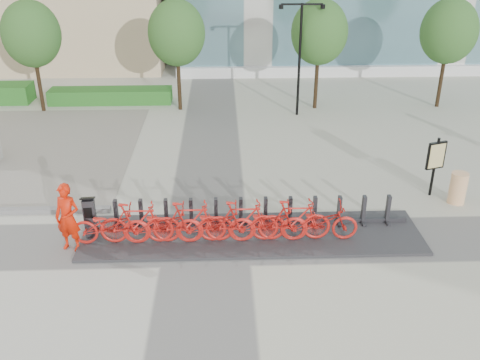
{
  "coord_description": "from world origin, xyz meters",
  "views": [
    {
      "loc": [
        0.49,
        -12.74,
        8.02
      ],
      "look_at": [
        1.0,
        1.5,
        1.2
      ],
      "focal_mm": 40.0,
      "sensor_mm": 36.0,
      "label": 1
    }
  ],
  "objects_px": {
    "bike_0": "(110,226)",
    "construction_barrel": "(458,188)",
    "worker_red": "(68,218)",
    "kiosk": "(90,217)",
    "map_sign": "(436,158)"
  },
  "relations": [
    {
      "from": "bike_0",
      "to": "worker_red",
      "type": "bearing_deg",
      "value": 96.44
    },
    {
      "from": "kiosk",
      "to": "map_sign",
      "type": "relative_size",
      "value": 0.63
    },
    {
      "from": "kiosk",
      "to": "construction_barrel",
      "type": "relative_size",
      "value": 1.23
    },
    {
      "from": "worker_red",
      "to": "map_sign",
      "type": "distance_m",
      "value": 11.31
    },
    {
      "from": "bike_0",
      "to": "worker_red",
      "type": "distance_m",
      "value": 1.12
    },
    {
      "from": "kiosk",
      "to": "map_sign",
      "type": "bearing_deg",
      "value": 6.99
    },
    {
      "from": "kiosk",
      "to": "construction_barrel",
      "type": "xyz_separation_m",
      "value": [
        11.14,
        1.74,
        -0.17
      ]
    },
    {
      "from": "bike_0",
      "to": "map_sign",
      "type": "bearing_deg",
      "value": -74.72
    },
    {
      "from": "bike_0",
      "to": "worker_red",
      "type": "xyz_separation_m",
      "value": [
        -1.06,
        -0.12,
        0.34
      ]
    },
    {
      "from": "kiosk",
      "to": "map_sign",
      "type": "height_order",
      "value": "map_sign"
    },
    {
      "from": "bike_0",
      "to": "construction_barrel",
      "type": "distance_m",
      "value": 10.74
    },
    {
      "from": "kiosk",
      "to": "map_sign",
      "type": "distance_m",
      "value": 10.77
    },
    {
      "from": "worker_red",
      "to": "kiosk",
      "type": "bearing_deg",
      "value": 66.98
    },
    {
      "from": "bike_0",
      "to": "kiosk",
      "type": "bearing_deg",
      "value": 56.06
    },
    {
      "from": "bike_0",
      "to": "construction_barrel",
      "type": "height_order",
      "value": "bike_0"
    }
  ]
}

